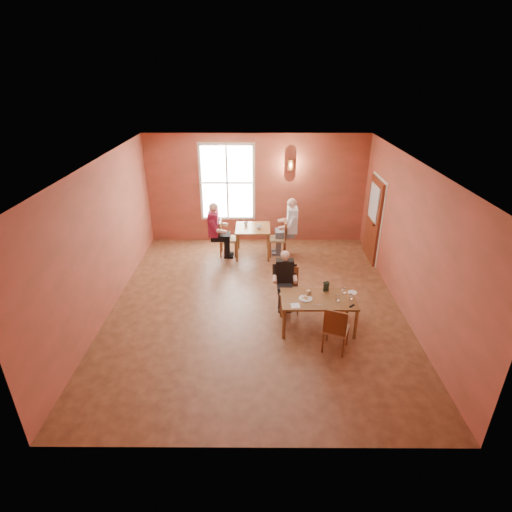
{
  "coord_description": "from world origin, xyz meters",
  "views": [
    {
      "loc": [
        0.04,
        -7.17,
        4.59
      ],
      "look_at": [
        0.0,
        0.2,
        1.05
      ],
      "focal_mm": 28.0,
      "sensor_mm": 36.0,
      "label": 1
    }
  ],
  "objects_px": {
    "chair_empty": "(336,328)",
    "chair_diner_maroon": "(228,238)",
    "diner_main": "(289,285)",
    "second_table": "(253,241)",
    "diner_white": "(279,229)",
    "diner_maroon": "(227,230)",
    "chair_diner_white": "(278,238)",
    "main_table": "(317,313)",
    "chair_diner_main": "(289,290)"
  },
  "relations": [
    {
      "from": "chair_empty",
      "to": "diner_white",
      "type": "xyz_separation_m",
      "value": [
        -0.82,
        3.92,
        0.29
      ]
    },
    {
      "from": "chair_diner_main",
      "to": "diner_white",
      "type": "xyz_separation_m",
      "value": [
        -0.08,
        2.62,
        0.3
      ]
    },
    {
      "from": "diner_main",
      "to": "second_table",
      "type": "relative_size",
      "value": 1.33
    },
    {
      "from": "chair_diner_main",
      "to": "chair_diner_white",
      "type": "distance_m",
      "value": 2.62
    },
    {
      "from": "chair_empty",
      "to": "chair_diner_main",
      "type": "bearing_deg",
      "value": 142.15
    },
    {
      "from": "chair_diner_main",
      "to": "chair_empty",
      "type": "xyz_separation_m",
      "value": [
        0.74,
        -1.3,
        0.0
      ]
    },
    {
      "from": "chair_empty",
      "to": "diner_maroon",
      "type": "xyz_separation_m",
      "value": [
        -2.18,
        3.92,
        0.26
      ]
    },
    {
      "from": "diner_white",
      "to": "chair_diner_white",
      "type": "bearing_deg",
      "value": 90.0
    },
    {
      "from": "main_table",
      "to": "diner_maroon",
      "type": "distance_m",
      "value": 3.83
    },
    {
      "from": "diner_white",
      "to": "main_table",
      "type": "bearing_deg",
      "value": -169.87
    },
    {
      "from": "chair_empty",
      "to": "chair_diner_maroon",
      "type": "relative_size",
      "value": 0.94
    },
    {
      "from": "diner_main",
      "to": "chair_diner_white",
      "type": "height_order",
      "value": "diner_main"
    },
    {
      "from": "chair_diner_white",
      "to": "second_table",
      "type": "bearing_deg",
      "value": 90.0
    },
    {
      "from": "chair_diner_maroon",
      "to": "diner_maroon",
      "type": "bearing_deg",
      "value": -90.0
    },
    {
      "from": "diner_main",
      "to": "diner_maroon",
      "type": "bearing_deg",
      "value": -61.42
    },
    {
      "from": "main_table",
      "to": "diner_white",
      "type": "xyz_separation_m",
      "value": [
        -0.58,
        3.27,
        0.41
      ]
    },
    {
      "from": "second_table",
      "to": "chair_diner_white",
      "type": "relative_size",
      "value": 0.92
    },
    {
      "from": "chair_diner_maroon",
      "to": "diner_maroon",
      "type": "distance_m",
      "value": 0.24
    },
    {
      "from": "second_table",
      "to": "diner_white",
      "type": "bearing_deg",
      "value": 0.0
    },
    {
      "from": "chair_empty",
      "to": "main_table",
      "type": "bearing_deg",
      "value": 132.8
    },
    {
      "from": "chair_diner_white",
      "to": "diner_white",
      "type": "relative_size",
      "value": 0.65
    },
    {
      "from": "chair_empty",
      "to": "chair_diner_maroon",
      "type": "bearing_deg",
      "value": 141.24
    },
    {
      "from": "main_table",
      "to": "diner_maroon",
      "type": "bearing_deg",
      "value": 120.73
    },
    {
      "from": "chair_diner_main",
      "to": "chair_diner_white",
      "type": "relative_size",
      "value": 0.92
    },
    {
      "from": "chair_diner_maroon",
      "to": "diner_maroon",
      "type": "height_order",
      "value": "diner_maroon"
    },
    {
      "from": "chair_empty",
      "to": "chair_diner_maroon",
      "type": "distance_m",
      "value": 4.47
    },
    {
      "from": "diner_main",
      "to": "chair_diner_white",
      "type": "distance_m",
      "value": 2.66
    },
    {
      "from": "main_table",
      "to": "chair_empty",
      "type": "distance_m",
      "value": 0.7
    },
    {
      "from": "diner_main",
      "to": "diner_maroon",
      "type": "height_order",
      "value": "diner_maroon"
    },
    {
      "from": "diner_white",
      "to": "chair_diner_maroon",
      "type": "bearing_deg",
      "value": 90.0
    },
    {
      "from": "diner_maroon",
      "to": "diner_white",
      "type": "bearing_deg",
      "value": 90.0
    },
    {
      "from": "chair_empty",
      "to": "chair_diner_maroon",
      "type": "height_order",
      "value": "chair_diner_maroon"
    },
    {
      "from": "chair_diner_maroon",
      "to": "diner_maroon",
      "type": "relative_size",
      "value": 0.67
    },
    {
      "from": "main_table",
      "to": "chair_empty",
      "type": "height_order",
      "value": "chair_empty"
    },
    {
      "from": "chair_diner_main",
      "to": "chair_diner_white",
      "type": "height_order",
      "value": "chair_diner_white"
    },
    {
      "from": "chair_empty",
      "to": "diner_white",
      "type": "distance_m",
      "value": 4.01
    },
    {
      "from": "diner_white",
      "to": "second_table",
      "type": "bearing_deg",
      "value": 90.0
    },
    {
      "from": "chair_diner_main",
      "to": "diner_maroon",
      "type": "relative_size",
      "value": 0.62
    },
    {
      "from": "chair_diner_maroon",
      "to": "diner_maroon",
      "type": "xyz_separation_m",
      "value": [
        -0.03,
        0.0,
        0.23
      ]
    },
    {
      "from": "main_table",
      "to": "chair_diner_maroon",
      "type": "distance_m",
      "value": 3.79
    },
    {
      "from": "diner_main",
      "to": "diner_white",
      "type": "bearing_deg",
      "value": -88.17
    },
    {
      "from": "diner_main",
      "to": "chair_diner_maroon",
      "type": "relative_size",
      "value": 1.23
    },
    {
      "from": "chair_empty",
      "to": "diner_main",
      "type": "bearing_deg",
      "value": 142.73
    },
    {
      "from": "main_table",
      "to": "chair_diner_main",
      "type": "distance_m",
      "value": 0.83
    },
    {
      "from": "diner_white",
      "to": "diner_maroon",
      "type": "height_order",
      "value": "diner_white"
    },
    {
      "from": "main_table",
      "to": "chair_empty",
      "type": "relative_size",
      "value": 1.55
    },
    {
      "from": "main_table",
      "to": "chair_empty",
      "type": "xyz_separation_m",
      "value": [
        0.24,
        -0.65,
        0.12
      ]
    },
    {
      "from": "chair_diner_white",
      "to": "chair_diner_maroon",
      "type": "distance_m",
      "value": 1.3
    },
    {
      "from": "main_table",
      "to": "diner_main",
      "type": "height_order",
      "value": "diner_main"
    },
    {
      "from": "chair_diner_white",
      "to": "chair_diner_maroon",
      "type": "xyz_separation_m",
      "value": [
        -1.3,
        0.0,
        -0.0
      ]
    }
  ]
}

